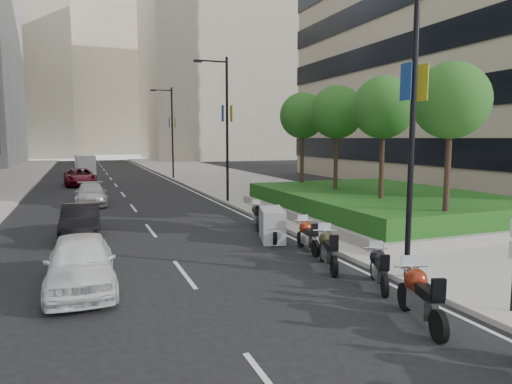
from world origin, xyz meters
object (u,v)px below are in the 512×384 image
motorcycle_1 (420,296)px  motorcycle_2 (379,268)px  lamp_post_0 (409,102)px  car_a (81,263)px  motorcycle_5 (272,225)px  delivery_van (85,165)px  motorcycle_4 (308,236)px  car_b (81,221)px  lamp_post_1 (225,122)px  motorcycle_3 (328,249)px  car_d (80,177)px  car_c (91,194)px  lamp_post_2 (171,128)px  motorcycle_6 (257,216)px

motorcycle_1 → motorcycle_2: motorcycle_1 is taller
lamp_post_0 → car_a: bearing=163.1°
motorcycle_5 → delivery_van: (-6.56, 39.48, 0.34)m
motorcycle_1 → motorcycle_4: size_ratio=1.08×
car_a → car_b: car_a is taller
car_a → lamp_post_1: bearing=59.9°
car_a → motorcycle_4: bearing=11.8°
delivery_van → car_a: bearing=-95.0°
motorcycle_3 → car_d: size_ratio=0.42×
lamp_post_0 → motorcycle_3: 5.03m
motorcycle_4 → car_c: car_c is taller
lamp_post_2 → motorcycle_3: 33.37m
motorcycle_2 → motorcycle_4: (0.02, 4.26, 0.03)m
motorcycle_5 → delivery_van: delivery_van is taller
lamp_post_2 → motorcycle_6: (-1.01, -26.15, -4.50)m
motorcycle_5 → lamp_post_1: bearing=9.3°
lamp_post_2 → delivery_van: bearing=126.7°
motorcycle_6 → car_b: 7.56m
motorcycle_4 → car_d: car_d is taller
motorcycle_1 → car_d: bearing=28.5°
motorcycle_5 → car_c: (-6.52, 13.18, 0.00)m
motorcycle_2 → car_a: 8.11m
motorcycle_4 → car_b: size_ratio=0.52×
delivery_van → motorcycle_1: bearing=-86.7°
motorcycle_6 → car_b: bearing=100.9°
motorcycle_2 → car_c: (-7.01, 19.53, 0.11)m
motorcycle_5 → car_c: car_c is taller
motorcycle_2 → motorcycle_3: 2.14m
lamp_post_1 → motorcycle_5: 11.75m
car_d → lamp_post_2: bearing=15.7°
motorcycle_5 → car_b: car_b is taller
motorcycle_4 → car_a: 7.80m
car_b → delivery_van: delivery_van is taller
motorcycle_2 → motorcycle_5: 6.37m
motorcycle_6 → lamp_post_2: bearing=15.0°
motorcycle_1 → motorcycle_5: size_ratio=1.01×
lamp_post_2 → car_a: 33.80m
motorcycle_3 → motorcycle_4: 2.19m
motorcycle_1 → lamp_post_1: bearing=12.5°
motorcycle_3 → delivery_van: bearing=26.5°
delivery_van → lamp_post_2: bearing=-57.5°
motorcycle_1 → motorcycle_3: size_ratio=1.04×
motorcycle_1 → lamp_post_0: bearing=-14.7°
car_c → car_a: bearing=-91.6°
lamp_post_2 → motorcycle_6: 26.56m
lamp_post_0 → motorcycle_4: lamp_post_0 is taller
lamp_post_2 → delivery_van: size_ratio=1.73×
motorcycle_2 → motorcycle_3: motorcycle_3 is taller
motorcycle_5 → car_d: bearing=32.2°
motorcycle_6 → lamp_post_1: bearing=10.1°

